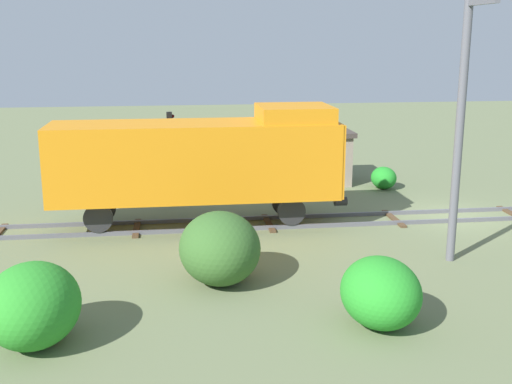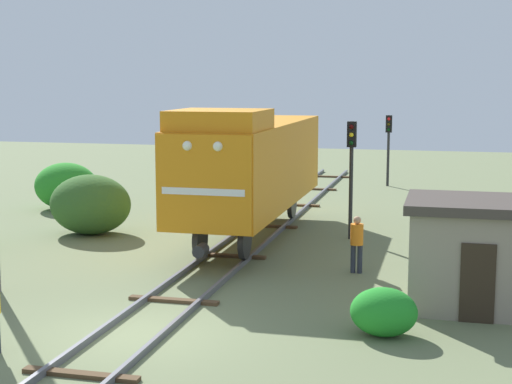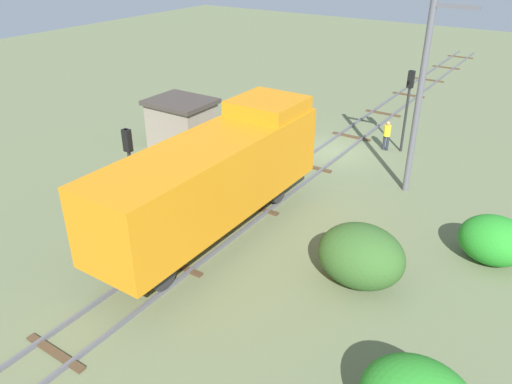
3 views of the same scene
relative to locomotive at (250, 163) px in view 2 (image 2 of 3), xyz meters
name	(u,v)px [view 2 (image 2 of 3)]	position (x,y,z in m)	size (l,w,h in m)	color
ground_plane	(134,334)	(0.00, -10.52, -2.77)	(94.21, 94.21, 0.00)	#66704C
railway_track	(134,331)	(0.00, -10.52, -2.70)	(2.40, 62.81, 0.16)	#595960
locomotive	(250,163)	(0.00, 0.00, 0.00)	(2.90, 11.60, 4.60)	orange
traffic_signal_mid	(351,158)	(3.40, 1.16, 0.14)	(0.32, 0.34, 4.19)	#262628
traffic_signal_far	(389,137)	(3.60, 15.42, -0.15)	(0.32, 0.34, 3.75)	#262628
worker_by_signal	(357,240)	(4.20, -3.72, -1.78)	(0.38, 0.38, 1.70)	#262B38
relay_hut	(477,253)	(7.50, -6.49, -1.38)	(3.50, 2.90, 2.74)	gray
bush_near	(66,186)	(-9.47, 4.55, -1.75)	(2.81, 2.30, 2.04)	#288626
bush_mid	(90,204)	(-5.99, -0.26, -1.67)	(3.03, 2.48, 2.20)	#335C26
bush_back	(384,312)	(5.46, -9.27, -2.23)	(1.50, 1.23, 1.09)	#218926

